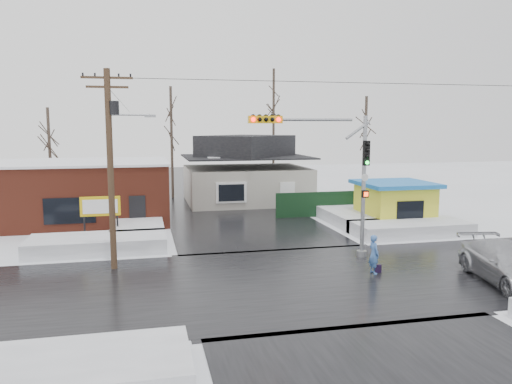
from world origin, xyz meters
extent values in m
plane|color=white|center=(0.00, 0.00, 0.00)|extent=(120.00, 120.00, 0.00)
cube|color=black|center=(0.00, 0.00, 0.01)|extent=(10.00, 120.00, 0.02)
cube|color=black|center=(0.00, 0.00, 0.01)|extent=(120.00, 10.00, 0.02)
cube|color=white|center=(-9.00, 7.00, 0.40)|extent=(7.00, 3.00, 0.80)
cube|color=white|center=(9.00, 7.00, 0.40)|extent=(7.00, 3.00, 0.80)
cube|color=white|center=(-9.00, -7.00, 0.35)|extent=(7.00, 3.00, 0.70)
cube|color=white|center=(-7.00, 12.00, 0.40)|extent=(3.00, 8.00, 0.80)
cube|color=white|center=(7.00, 12.00, 0.40)|extent=(3.00, 8.00, 0.80)
cylinder|color=gray|center=(4.00, 3.00, 3.50)|extent=(0.20, 0.20, 7.00)
cylinder|color=gray|center=(4.00, 3.00, 0.15)|extent=(0.50, 0.50, 0.30)
cylinder|color=gray|center=(1.00, 3.00, 6.80)|extent=(4.60, 0.14, 0.14)
cube|color=gold|center=(-1.00, 3.00, 6.80)|extent=(1.60, 0.28, 0.35)
sphere|color=#FF0C0C|center=(-1.60, 2.84, 6.80)|extent=(0.20, 0.20, 0.20)
sphere|color=#FF0C0C|center=(-0.40, 2.84, 6.80)|extent=(0.20, 0.20, 0.20)
cube|color=black|center=(4.00, 2.80, 5.20)|extent=(0.30, 0.22, 1.20)
sphere|color=#0CE533|center=(4.00, 2.66, 4.75)|extent=(0.18, 0.18, 0.18)
cube|color=black|center=(4.00, 2.80, 3.20)|extent=(0.30, 0.20, 0.35)
cylinder|color=#382619|center=(-8.00, 3.50, 4.50)|extent=(0.28, 0.28, 9.00)
cube|color=#382619|center=(-8.00, 3.50, 8.60)|extent=(2.20, 0.10, 0.10)
cube|color=#382619|center=(-8.00, 3.50, 8.20)|extent=(1.80, 0.10, 0.10)
cylinder|color=black|center=(-7.75, 3.50, 7.30)|extent=(0.44, 0.44, 0.60)
cylinder|color=gray|center=(-7.10, 3.50, 7.00)|extent=(1.80, 0.08, 0.08)
cube|color=gray|center=(-6.20, 3.50, 6.95)|extent=(0.50, 0.22, 0.12)
cube|color=maroon|center=(-11.00, 16.00, 2.00)|extent=(12.00, 8.00, 4.00)
cube|color=white|center=(-11.00, 16.00, 4.05)|extent=(12.20, 8.20, 0.15)
cube|color=black|center=(-11.00, 11.98, 1.40)|extent=(3.00, 0.08, 1.60)
cube|color=black|center=(-7.00, 11.98, 1.10)|extent=(1.00, 0.08, 2.20)
cylinder|color=black|center=(-9.90, 9.50, 0.90)|extent=(0.10, 0.10, 1.80)
cylinder|color=black|center=(-8.10, 9.50, 0.90)|extent=(0.10, 0.10, 1.80)
cube|color=gold|center=(-9.00, 9.50, 2.00)|extent=(2.20, 0.18, 1.10)
cube|color=white|center=(-9.00, 9.39, 2.00)|extent=(1.90, 0.02, 0.80)
cube|color=#ADA89C|center=(2.00, 22.00, 1.50)|extent=(10.00, 8.00, 3.00)
cube|color=black|center=(2.00, 22.00, 3.90)|extent=(10.40, 8.40, 0.12)
pyramid|color=black|center=(2.00, 22.00, 4.86)|extent=(9.00, 7.00, 1.80)
cube|color=maroon|center=(5.20, 23.00, 4.90)|extent=(0.70, 0.70, 1.40)
cube|color=white|center=(0.00, 17.95, 1.40)|extent=(2.40, 0.12, 1.60)
cube|color=yellow|center=(9.50, 10.00, 1.30)|extent=(4.00, 4.00, 2.60)
cube|color=blue|center=(9.50, 10.00, 2.75)|extent=(4.60, 4.60, 0.25)
cube|color=black|center=(9.50, 7.97, 1.30)|extent=(1.80, 0.06, 1.20)
cube|color=black|center=(6.50, 14.00, 0.90)|extent=(8.00, 0.12, 1.80)
cylinder|color=#332821|center=(-4.00, 26.00, 5.00)|extent=(0.24, 0.24, 10.00)
cylinder|color=#332821|center=(6.00, 28.00, 6.00)|extent=(0.24, 0.24, 12.00)
cylinder|color=#332821|center=(12.00, 20.00, 4.50)|extent=(0.24, 0.24, 9.00)
cylinder|color=#332821|center=(-14.00, 24.00, 4.00)|extent=(0.24, 0.24, 8.00)
imported|color=#4371BC|center=(3.26, 0.17, 0.87)|extent=(0.46, 0.66, 1.74)
imported|color=#B4B5BB|center=(8.13, -2.28, 0.81)|extent=(3.18, 5.90, 1.62)
cube|color=black|center=(3.52, 0.23, 0.17)|extent=(0.30, 0.19, 0.35)
camera|label=1|loc=(-6.57, -19.59, 6.52)|focal=35.00mm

